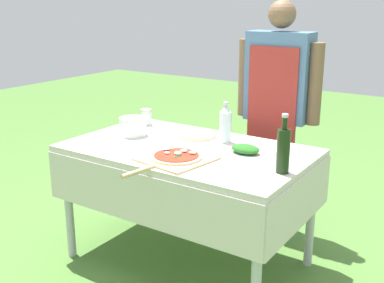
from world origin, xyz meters
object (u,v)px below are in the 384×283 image
(oil_bottle, at_px, (283,150))
(mixing_tub, at_px, (133,127))
(pizza_on_peel, at_px, (175,158))
(water_bottle, at_px, (225,124))
(plate_stack, at_px, (196,134))
(herb_container, at_px, (245,150))
(prep_table, at_px, (188,162))
(person_cook, at_px, (278,100))
(sauce_jar, at_px, (146,118))

(oil_bottle, xyz_separation_m, mixing_tub, (-1.04, 0.10, -0.06))
(pizza_on_peel, distance_m, water_bottle, 0.45)
(plate_stack, bearing_deg, water_bottle, -3.05)
(oil_bottle, xyz_separation_m, plate_stack, (-0.70, 0.31, -0.10))
(water_bottle, distance_m, mixing_tub, 0.58)
(oil_bottle, distance_m, herb_container, 0.34)
(prep_table, bearing_deg, plate_stack, 111.23)
(water_bottle, bearing_deg, person_cook, 78.67)
(person_cook, distance_m, mixing_tub, 0.96)
(herb_container, bearing_deg, person_cook, 99.28)
(herb_container, xyz_separation_m, sauce_jar, (-0.85, 0.19, 0.02))
(prep_table, xyz_separation_m, plate_stack, (-0.09, 0.22, 0.10))
(pizza_on_peel, xyz_separation_m, plate_stack, (-0.16, 0.45, -0.00))
(plate_stack, relative_size, sauce_jar, 2.27)
(person_cook, xyz_separation_m, mixing_tub, (-0.65, -0.69, -0.13))
(prep_table, relative_size, water_bottle, 5.75)
(prep_table, relative_size, mixing_tub, 8.53)
(mixing_tub, bearing_deg, oil_bottle, -5.75)
(plate_stack, bearing_deg, herb_container, -19.28)
(mixing_tub, relative_size, sauce_jar, 1.50)
(herb_container, height_order, sauce_jar, sauce_jar)
(person_cook, relative_size, mixing_tub, 9.36)
(person_cook, relative_size, plate_stack, 6.16)
(person_cook, xyz_separation_m, water_bottle, (-0.10, -0.50, -0.07))
(water_bottle, distance_m, plate_stack, 0.24)
(pizza_on_peel, height_order, herb_container, herb_container)
(pizza_on_peel, relative_size, mixing_tub, 3.41)
(water_bottle, bearing_deg, herb_container, -33.29)
(pizza_on_peel, bearing_deg, water_bottle, 92.14)
(oil_bottle, distance_m, sauce_jar, 1.19)
(sauce_jar, bearing_deg, herb_container, -12.81)
(herb_container, xyz_separation_m, plate_stack, (-0.42, 0.15, -0.01))
(herb_container, distance_m, mixing_tub, 0.76)
(water_bottle, height_order, herb_container, water_bottle)
(oil_bottle, height_order, herb_container, oil_bottle)
(person_cook, height_order, pizza_on_peel, person_cook)
(prep_table, bearing_deg, mixing_tub, 177.60)
(person_cook, bearing_deg, pizza_on_peel, 80.22)
(person_cook, relative_size, oil_bottle, 5.22)
(person_cook, distance_m, sauce_jar, 0.88)
(herb_container, distance_m, sauce_jar, 0.87)
(oil_bottle, relative_size, water_bottle, 1.21)
(prep_table, relative_size, pizza_on_peel, 2.50)
(person_cook, height_order, sauce_jar, person_cook)
(herb_container, relative_size, plate_stack, 0.81)
(herb_container, relative_size, sauce_jar, 1.83)
(sauce_jar, bearing_deg, plate_stack, -6.19)
(person_cook, xyz_separation_m, sauce_jar, (-0.74, -0.45, -0.13))
(prep_table, bearing_deg, water_bottle, 58.44)
(sauce_jar, bearing_deg, pizza_on_peel, -39.86)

